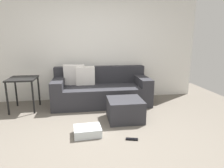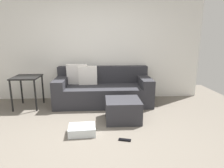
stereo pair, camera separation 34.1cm
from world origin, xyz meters
The scene contains 7 objects.
ground_plane centered at (0.00, 0.00, 0.00)m, with size 6.84×6.84×0.00m, color #6B6359.
wall_back centered at (0.00, 2.28, 1.31)m, with size 5.26×0.10×2.63m, color silver.
couch_sectional centered at (0.17, 1.82, 0.32)m, with size 2.17×0.95×0.91m.
ottoman centered at (0.54, 0.78, 0.20)m, with size 0.63×0.60×0.40m, color #2D2D33.
storage_bin centered at (-0.17, 0.27, 0.07)m, with size 0.42×0.32×0.14m, color silver.
side_table centered at (-1.46, 1.61, 0.59)m, with size 0.55×0.59×0.69m.
remote_near_ottoman centered at (0.48, 0.02, 0.01)m, with size 0.18×0.05×0.02m, color black.
Camera 2 is at (0.14, -2.58, 1.48)m, focal length 31.04 mm.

